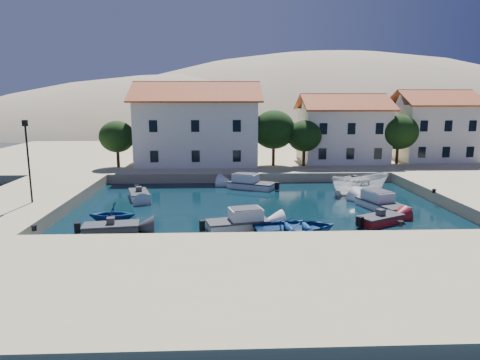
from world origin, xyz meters
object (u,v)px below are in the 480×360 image
(building_left, at_px, (197,122))
(cabin_cruiser_east, at_px, (382,204))
(boat_east, at_px, (359,195))
(lamppost, at_px, (28,153))
(rowboat_south, at_px, (295,234))
(building_mid, at_px, (342,127))
(cabin_cruiser_south, at_px, (238,222))
(building_right, at_px, (432,125))

(building_left, height_order, cabin_cruiser_east, building_left)
(cabin_cruiser_east, bearing_deg, boat_east, -16.78)
(lamppost, xyz_separation_m, rowboat_south, (19.26, -5.40, -4.75))
(building_mid, distance_m, rowboat_south, 28.80)
(building_left, xyz_separation_m, cabin_cruiser_south, (4.01, -24.16, -5.46))
(building_right, xyz_separation_m, lamppost, (-41.50, -22.00, -0.72))
(lamppost, bearing_deg, boat_east, 12.42)
(building_mid, bearing_deg, cabin_cruiser_south, -119.09)
(building_left, xyz_separation_m, lamppost, (-11.50, -20.00, -1.18))
(building_right, xyz_separation_m, cabin_cruiser_south, (-25.99, -26.16, -5.00))
(lamppost, relative_size, cabin_cruiser_east, 1.23)
(lamppost, relative_size, rowboat_south, 1.14)
(cabin_cruiser_east, bearing_deg, building_mid, -23.92)
(building_right, relative_size, boat_east, 1.69)
(building_mid, bearing_deg, building_right, 4.76)
(building_left, relative_size, cabin_cruiser_south, 3.27)
(cabin_cruiser_south, height_order, rowboat_south, cabin_cruiser_south)
(lamppost, relative_size, cabin_cruiser_south, 1.39)
(building_mid, xyz_separation_m, rowboat_south, (-10.24, -26.40, -5.22))
(cabin_cruiser_east, height_order, boat_east, cabin_cruiser_east)
(building_mid, relative_size, cabin_cruiser_south, 2.34)
(cabin_cruiser_east, bearing_deg, building_right, -51.30)
(building_right, xyz_separation_m, boat_east, (-14.29, -16.01, -5.47))
(building_right, distance_m, lamppost, 46.98)
(lamppost, height_order, boat_east, lamppost)
(building_left, bearing_deg, cabin_cruiser_east, -50.89)
(building_left, height_order, building_mid, building_left)
(cabin_cruiser_south, bearing_deg, lamppost, 151.42)
(rowboat_south, xyz_separation_m, boat_east, (7.94, 11.40, 0.00))
(lamppost, bearing_deg, rowboat_south, -15.67)
(building_mid, relative_size, rowboat_south, 1.92)
(building_left, distance_m, rowboat_south, 27.22)
(rowboat_south, bearing_deg, boat_east, -42.60)
(lamppost, distance_m, cabin_cruiser_south, 16.61)
(building_mid, relative_size, boat_east, 1.88)
(cabin_cruiser_south, relative_size, cabin_cruiser_east, 0.89)
(rowboat_south, bearing_deg, cabin_cruiser_east, -61.13)
(lamppost, height_order, cabin_cruiser_south, lamppost)
(building_right, relative_size, rowboat_south, 1.73)
(rowboat_south, relative_size, boat_east, 0.98)
(building_right, bearing_deg, rowboat_south, -129.06)
(building_right, height_order, cabin_cruiser_south, building_right)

